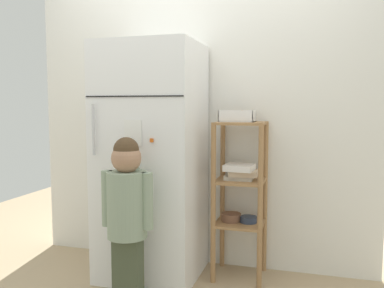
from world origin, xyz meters
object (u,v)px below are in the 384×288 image
at_px(fruit_bin, 240,117).
at_px(refrigerator, 152,161).
at_px(pantry_shelf_unit, 240,187).
at_px(child_standing, 127,204).

bearing_deg(fruit_bin, refrigerator, -166.82).
height_order(pantry_shelf_unit, fruit_bin, fruit_bin).
bearing_deg(pantry_shelf_unit, fruit_bin, 127.42).
xyz_separation_m(pantry_shelf_unit, fruit_bin, (-0.01, 0.01, 0.51)).
bearing_deg(fruit_bin, pantry_shelf_unit, -52.58).
xyz_separation_m(refrigerator, fruit_bin, (0.62, 0.15, 0.33)).
relative_size(child_standing, pantry_shelf_unit, 0.93).
bearing_deg(child_standing, pantry_shelf_unit, 44.87).
distance_m(pantry_shelf_unit, fruit_bin, 0.51).
xyz_separation_m(child_standing, pantry_shelf_unit, (0.61, 0.60, 0.02)).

